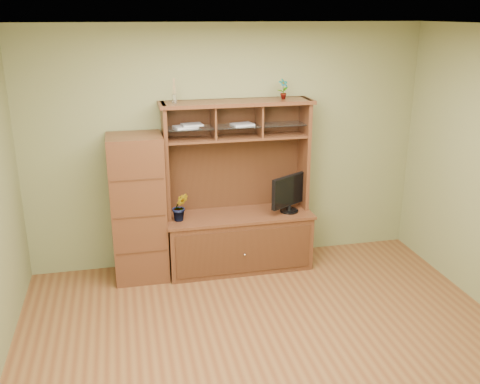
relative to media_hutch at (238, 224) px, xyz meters
name	(u,v)px	position (x,y,z in m)	size (l,w,h in m)	color
room	(279,207)	(-0.06, -1.73, 0.83)	(4.54, 4.04, 2.74)	#5B321A
media_hutch	(238,224)	(0.00, 0.00, 0.00)	(1.66, 0.61, 1.90)	#412112
monitor	(290,193)	(0.57, -0.08, 0.35)	(0.48, 0.31, 0.43)	black
orchid_plant	(180,207)	(-0.66, -0.08, 0.29)	(0.17, 0.14, 0.32)	#24551D
top_plant	(283,89)	(0.52, 0.08, 1.49)	(0.11, 0.08, 0.22)	#2E6122
reed_diffuser	(174,93)	(-0.66, 0.08, 1.48)	(0.05, 0.05, 0.26)	silver
magazines	(206,125)	(-0.33, 0.08, 1.13)	(0.88, 0.22, 0.04)	silver
side_cabinet	(138,208)	(-1.10, -0.01, 0.28)	(0.57, 0.52, 1.60)	#412112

